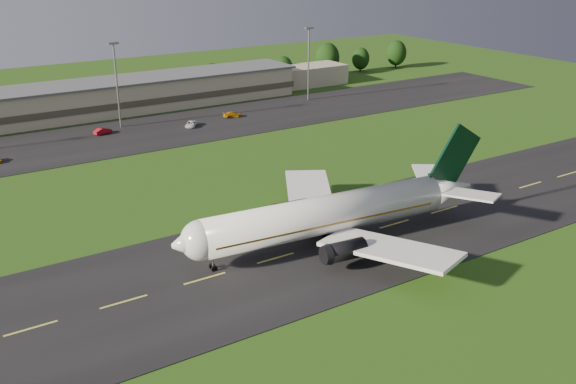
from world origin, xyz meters
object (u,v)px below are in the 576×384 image
service_vehicle_c (191,124)px  service_vehicle_d (233,115)px  service_vehicle_b (103,131)px  terminal (104,98)px  light_mast_centre (116,75)px  light_mast_east (309,55)px  airliner (331,214)px

service_vehicle_c → service_vehicle_d: 13.10m
service_vehicle_b → service_vehicle_d: (32.92, -2.41, -0.01)m
terminal → service_vehicle_b: terminal is taller
light_mast_centre → light_mast_east: 55.00m
service_vehicle_b → terminal: bearing=-35.8°
airliner → service_vehicle_b: size_ratio=11.76×
terminal → light_mast_centre: light_mast_centre is taller
light_mast_east → service_vehicle_b: light_mast_east is taller
service_vehicle_b → service_vehicle_c: bearing=-120.8°
light_mast_east → service_vehicle_b: (-60.64, -3.93, -11.92)m
service_vehicle_c → airliner: bearing=-60.1°
airliner → service_vehicle_c: 71.86m
terminal → service_vehicle_d: (25.88, -22.52, -3.18)m
airliner → terminal: (-2.94, 96.27, -0.67)m
service_vehicle_c → service_vehicle_b: bearing=-156.2°
airliner → terminal: size_ratio=0.35×
light_mast_centre → light_mast_east: (55.00, 0.00, 0.00)m
terminal → light_mast_centre: bearing=-95.0°
airliner → light_mast_east: bearing=63.2°
service_vehicle_d → terminal: bearing=57.9°
airliner → service_vehicle_d: airliner is taller
light_mast_centre → service_vehicle_d: (27.28, -6.34, -11.93)m
terminal → service_vehicle_c: 28.59m
airliner → light_mast_centre: 80.61m
light_mast_centre → service_vehicle_b: bearing=-145.1°
light_mast_centre → terminal: bearing=85.0°
light_mast_east → service_vehicle_b: 61.93m
airliner → service_vehicle_c: size_ratio=10.73×
light_mast_centre → service_vehicle_c: (14.46, -9.04, -11.97)m
light_mast_east → service_vehicle_d: size_ratio=4.16×
terminal → service_vehicle_d: 34.45m
airliner → light_mast_east: 95.10m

